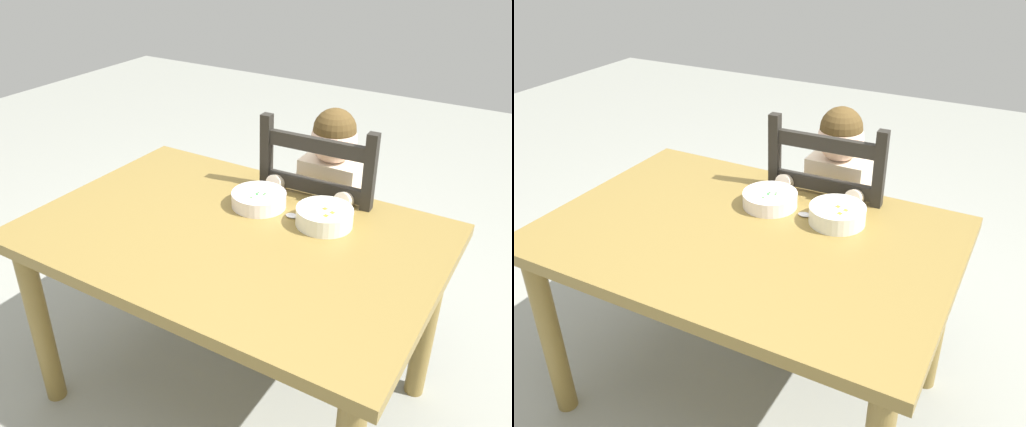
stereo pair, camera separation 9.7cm
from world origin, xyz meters
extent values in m
plane|color=gray|center=(0.00, 0.00, 0.00)|extent=(8.00, 8.00, 0.00)
cube|color=olive|center=(0.00, 0.00, 0.69)|extent=(1.28, 0.87, 0.04)
cylinder|color=olive|center=(-0.57, -0.36, 0.33)|extent=(0.07, 0.07, 0.67)
cylinder|color=olive|center=(-0.57, 0.36, 0.33)|extent=(0.07, 0.07, 0.67)
cylinder|color=olive|center=(0.57, 0.36, 0.33)|extent=(0.07, 0.07, 0.67)
cube|color=black|center=(0.11, 0.53, 0.46)|extent=(0.44, 0.44, 0.02)
cube|color=black|center=(0.29, 0.73, 0.22)|extent=(0.04, 0.04, 0.45)
cube|color=black|center=(-0.09, 0.72, 0.22)|extent=(0.04, 0.04, 0.45)
cube|color=black|center=(0.30, 0.35, 0.22)|extent=(0.04, 0.04, 0.45)
cube|color=black|center=(-0.08, 0.34, 0.22)|extent=(0.04, 0.04, 0.45)
cube|color=black|center=(0.30, 0.35, 0.72)|extent=(0.04, 0.04, 0.51)
cube|color=black|center=(-0.08, 0.34, 0.72)|extent=(0.04, 0.04, 0.51)
cube|color=black|center=(0.11, 0.34, 0.90)|extent=(0.36, 0.04, 0.05)
cube|color=black|center=(0.11, 0.34, 0.75)|extent=(0.36, 0.04, 0.05)
cube|color=beige|center=(0.11, 0.50, 0.63)|extent=(0.22, 0.14, 0.32)
sphere|color=beige|center=(0.11, 0.50, 0.86)|extent=(0.17, 0.17, 0.17)
sphere|color=#533D1D|center=(0.11, 0.50, 0.90)|extent=(0.16, 0.16, 0.16)
cylinder|color=#3F4C72|center=(0.05, 0.38, 0.23)|extent=(0.07, 0.07, 0.47)
cylinder|color=#3F4C72|center=(0.16, 0.38, 0.23)|extent=(0.07, 0.07, 0.47)
cylinder|color=beige|center=(-0.02, 0.40, 0.71)|extent=(0.06, 0.24, 0.13)
cylinder|color=beige|center=(0.24, 0.40, 0.71)|extent=(0.06, 0.24, 0.13)
cylinder|color=white|center=(-0.01, 0.18, 0.73)|extent=(0.19, 0.19, 0.05)
cylinder|color=white|center=(-0.01, 0.18, 0.71)|extent=(0.08, 0.08, 0.01)
cylinder|color=green|center=(-0.01, 0.18, 0.74)|extent=(0.15, 0.15, 0.03)
sphere|color=#409646|center=(-0.02, 0.17, 0.76)|extent=(0.01, 0.01, 0.01)
sphere|color=green|center=(0.01, 0.18, 0.76)|extent=(0.01, 0.01, 0.01)
sphere|color=#3D8B37|center=(-0.01, 0.18, 0.76)|extent=(0.01, 0.01, 0.01)
sphere|color=#458F39|center=(-0.02, 0.14, 0.76)|extent=(0.01, 0.01, 0.01)
sphere|color=green|center=(0.01, 0.19, 0.76)|extent=(0.01, 0.01, 0.01)
sphere|color=green|center=(-0.01, 0.17, 0.76)|extent=(0.01, 0.01, 0.01)
cylinder|color=white|center=(0.23, 0.18, 0.74)|extent=(0.18, 0.18, 0.06)
cylinder|color=white|center=(0.23, 0.18, 0.71)|extent=(0.08, 0.08, 0.01)
cylinder|color=orange|center=(0.23, 0.18, 0.75)|extent=(0.15, 0.15, 0.03)
cube|color=orange|center=(0.26, 0.17, 0.76)|extent=(0.02, 0.02, 0.01)
cube|color=orange|center=(0.23, 0.18, 0.76)|extent=(0.02, 0.02, 0.01)
cube|color=orange|center=(0.25, 0.14, 0.76)|extent=(0.02, 0.02, 0.01)
cube|color=silver|center=(0.19, 0.18, 0.71)|extent=(0.10, 0.02, 0.00)
ellipsoid|color=silver|center=(0.12, 0.17, 0.71)|extent=(0.05, 0.03, 0.01)
camera|label=1|loc=(0.82, -1.20, 1.58)|focal=38.01mm
camera|label=2|loc=(0.74, -1.25, 1.58)|focal=38.01mm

